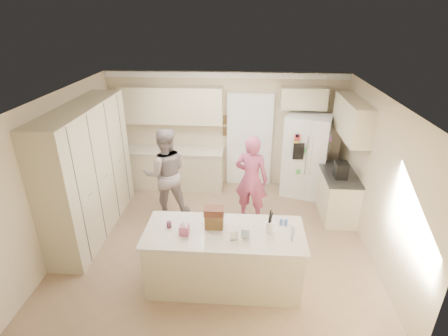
# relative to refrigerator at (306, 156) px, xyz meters

# --- Properties ---
(floor) EXTENTS (5.20, 4.60, 0.02)m
(floor) POSITION_rel_refrigerator_xyz_m (-1.77, -1.86, -0.91)
(floor) COLOR #8E7156
(floor) RESTS_ON ground
(ceiling) EXTENTS (5.20, 4.60, 0.02)m
(ceiling) POSITION_rel_refrigerator_xyz_m (-1.77, -1.86, 1.71)
(ceiling) COLOR white
(ceiling) RESTS_ON wall_back
(wall_back) EXTENTS (5.20, 0.02, 2.60)m
(wall_back) POSITION_rel_refrigerator_xyz_m (-1.77, 0.45, 0.40)
(wall_back) COLOR beige
(wall_back) RESTS_ON ground
(wall_front) EXTENTS (5.20, 0.02, 2.60)m
(wall_front) POSITION_rel_refrigerator_xyz_m (-1.77, -4.17, 0.40)
(wall_front) COLOR beige
(wall_front) RESTS_ON ground
(wall_left) EXTENTS (0.02, 4.60, 2.60)m
(wall_left) POSITION_rel_refrigerator_xyz_m (-4.38, -1.86, 0.40)
(wall_left) COLOR beige
(wall_left) RESTS_ON ground
(wall_right) EXTENTS (0.02, 4.60, 2.60)m
(wall_right) POSITION_rel_refrigerator_xyz_m (0.84, -1.86, 0.40)
(wall_right) COLOR beige
(wall_right) RESTS_ON ground
(crown_back) EXTENTS (5.20, 0.08, 0.12)m
(crown_back) POSITION_rel_refrigerator_xyz_m (-1.77, 0.40, 1.63)
(crown_back) COLOR white
(crown_back) RESTS_ON wall_back
(pantry_bank) EXTENTS (0.60, 2.60, 2.35)m
(pantry_bank) POSITION_rel_refrigerator_xyz_m (-4.07, -1.66, 0.28)
(pantry_bank) COLOR beige
(pantry_bank) RESTS_ON floor
(back_base_cab) EXTENTS (2.20, 0.60, 0.88)m
(back_base_cab) POSITION_rel_refrigerator_xyz_m (-2.92, 0.14, -0.46)
(back_base_cab) COLOR beige
(back_base_cab) RESTS_ON floor
(back_countertop) EXTENTS (2.24, 0.63, 0.04)m
(back_countertop) POSITION_rel_refrigerator_xyz_m (-2.92, 0.13, 0.00)
(back_countertop) COLOR beige
(back_countertop) RESTS_ON back_base_cab
(back_upper_cab) EXTENTS (2.20, 0.35, 0.80)m
(back_upper_cab) POSITION_rel_refrigerator_xyz_m (-2.92, 0.27, 1.00)
(back_upper_cab) COLOR beige
(back_upper_cab) RESTS_ON wall_back
(doorway_opening) EXTENTS (0.90, 0.06, 2.10)m
(doorway_opening) POSITION_rel_refrigerator_xyz_m (-1.22, 0.42, 0.15)
(doorway_opening) COLOR black
(doorway_opening) RESTS_ON floor
(doorway_casing) EXTENTS (1.02, 0.03, 2.22)m
(doorway_casing) POSITION_rel_refrigerator_xyz_m (-1.22, 0.39, 0.15)
(doorway_casing) COLOR white
(doorway_casing) RESTS_ON floor
(wall_frame_upper) EXTENTS (0.15, 0.02, 0.20)m
(wall_frame_upper) POSITION_rel_refrigerator_xyz_m (-1.75, 0.41, 0.65)
(wall_frame_upper) COLOR brown
(wall_frame_upper) RESTS_ON wall_back
(wall_frame_lower) EXTENTS (0.15, 0.02, 0.20)m
(wall_frame_lower) POSITION_rel_refrigerator_xyz_m (-1.75, 0.41, 0.38)
(wall_frame_lower) COLOR brown
(wall_frame_lower) RESTS_ON wall_back
(refrigerator) EXTENTS (1.07, 0.93, 1.80)m
(refrigerator) POSITION_rel_refrigerator_xyz_m (0.00, 0.00, 0.00)
(refrigerator) COLOR white
(refrigerator) RESTS_ON floor
(fridge_seam) EXTENTS (0.02, 0.02, 1.78)m
(fridge_seam) POSITION_rel_refrigerator_xyz_m (0.00, -0.35, 0.00)
(fridge_seam) COLOR gray
(fridge_seam) RESTS_ON refrigerator
(fridge_dispenser) EXTENTS (0.22, 0.03, 0.35)m
(fridge_dispenser) POSITION_rel_refrigerator_xyz_m (-0.22, -0.37, 0.25)
(fridge_dispenser) COLOR black
(fridge_dispenser) RESTS_ON refrigerator
(fridge_handle_l) EXTENTS (0.02, 0.02, 0.85)m
(fridge_handle_l) POSITION_rel_refrigerator_xyz_m (-0.05, -0.37, 0.15)
(fridge_handle_l) COLOR silver
(fridge_handle_l) RESTS_ON refrigerator
(fridge_handle_r) EXTENTS (0.02, 0.02, 0.85)m
(fridge_handle_r) POSITION_rel_refrigerator_xyz_m (0.05, -0.37, 0.15)
(fridge_handle_r) COLOR silver
(fridge_handle_r) RESTS_ON refrigerator
(over_fridge_cab) EXTENTS (0.95, 0.35, 0.45)m
(over_fridge_cab) POSITION_rel_refrigerator_xyz_m (-0.12, 0.27, 1.20)
(over_fridge_cab) COLOR beige
(over_fridge_cab) RESTS_ON wall_back
(right_base_cab) EXTENTS (0.60, 1.20, 0.88)m
(right_base_cab) POSITION_rel_refrigerator_xyz_m (0.53, -0.86, -0.46)
(right_base_cab) COLOR beige
(right_base_cab) RESTS_ON floor
(right_countertop) EXTENTS (0.63, 1.24, 0.04)m
(right_countertop) POSITION_rel_refrigerator_xyz_m (0.52, -0.86, 0.00)
(right_countertop) COLOR #2D2B28
(right_countertop) RESTS_ON right_base_cab
(right_upper_cab) EXTENTS (0.35, 1.50, 0.70)m
(right_upper_cab) POSITION_rel_refrigerator_xyz_m (0.66, -0.66, 1.05)
(right_upper_cab) COLOR beige
(right_upper_cab) RESTS_ON wall_right
(coffee_maker) EXTENTS (0.22, 0.28, 0.30)m
(coffee_maker) POSITION_rel_refrigerator_xyz_m (0.48, -1.06, 0.17)
(coffee_maker) COLOR black
(coffee_maker) RESTS_ON right_countertop
(island_base) EXTENTS (2.20, 0.90, 0.88)m
(island_base) POSITION_rel_refrigerator_xyz_m (-1.57, -2.96, -0.46)
(island_base) COLOR beige
(island_base) RESTS_ON floor
(island_top) EXTENTS (2.28, 0.96, 0.05)m
(island_top) POSITION_rel_refrigerator_xyz_m (-1.57, -2.96, 0.00)
(island_top) COLOR beige
(island_top) RESTS_ON island_base
(utensil_crock) EXTENTS (0.13, 0.13, 0.15)m
(utensil_crock) POSITION_rel_refrigerator_xyz_m (-0.92, -2.91, 0.10)
(utensil_crock) COLOR white
(utensil_crock) RESTS_ON island_top
(tissue_box) EXTENTS (0.13, 0.13, 0.14)m
(tissue_box) POSITION_rel_refrigerator_xyz_m (-2.12, -3.06, 0.10)
(tissue_box) COLOR #C45E8D
(tissue_box) RESTS_ON island_top
(tissue_plume) EXTENTS (0.08, 0.08, 0.08)m
(tissue_plume) POSITION_rel_refrigerator_xyz_m (-2.12, -3.06, 0.20)
(tissue_plume) COLOR white
(tissue_plume) RESTS_ON tissue_box
(dollhouse_body) EXTENTS (0.26, 0.18, 0.22)m
(dollhouse_body) POSITION_rel_refrigerator_xyz_m (-1.72, -2.86, 0.14)
(dollhouse_body) COLOR brown
(dollhouse_body) RESTS_ON island_top
(dollhouse_roof) EXTENTS (0.28, 0.20, 0.10)m
(dollhouse_roof) POSITION_rel_refrigerator_xyz_m (-1.72, -2.86, 0.30)
(dollhouse_roof) COLOR #592D1E
(dollhouse_roof) RESTS_ON dollhouse_body
(jam_jar) EXTENTS (0.07, 0.07, 0.09)m
(jam_jar) POSITION_rel_refrigerator_xyz_m (-2.37, -2.91, 0.07)
(jam_jar) COLOR #59263F
(jam_jar) RESTS_ON island_top
(greeting_card_a) EXTENTS (0.12, 0.06, 0.16)m
(greeting_card_a) POSITION_rel_refrigerator_xyz_m (-1.42, -3.16, 0.11)
(greeting_card_a) COLOR white
(greeting_card_a) RESTS_ON island_top
(greeting_card_b) EXTENTS (0.12, 0.05, 0.16)m
(greeting_card_b) POSITION_rel_refrigerator_xyz_m (-1.27, -3.11, 0.11)
(greeting_card_b) COLOR silver
(greeting_card_b) RESTS_ON island_top
(water_bottle) EXTENTS (0.07, 0.07, 0.24)m
(water_bottle) POSITION_rel_refrigerator_xyz_m (-0.62, -3.11, 0.14)
(water_bottle) COLOR silver
(water_bottle) RESTS_ON island_top
(shaker_salt) EXTENTS (0.05, 0.05, 0.09)m
(shaker_salt) POSITION_rel_refrigerator_xyz_m (-0.75, -2.74, 0.07)
(shaker_salt) COLOR #3F63A5
(shaker_salt) RESTS_ON island_top
(shaker_pepper) EXTENTS (0.05, 0.05, 0.09)m
(shaker_pepper) POSITION_rel_refrigerator_xyz_m (-0.68, -2.74, 0.07)
(shaker_pepper) COLOR #3F63A5
(shaker_pepper) RESTS_ON island_top
(teen_boy) EXTENTS (1.04, 0.90, 1.82)m
(teen_boy) POSITION_rel_refrigerator_xyz_m (-2.83, -1.08, 0.01)
(teen_boy) COLOR gray
(teen_boy) RESTS_ON floor
(teen_girl) EXTENTS (0.71, 0.56, 1.73)m
(teen_girl) POSITION_rel_refrigerator_xyz_m (-1.18, -1.14, -0.04)
(teen_girl) COLOR #C04E65
(teen_girl) RESTS_ON floor
(fridge_magnets) EXTENTS (0.76, 0.02, 1.44)m
(fridge_magnets) POSITION_rel_refrigerator_xyz_m (0.00, -0.36, 0.00)
(fridge_magnets) COLOR tan
(fridge_magnets) RESTS_ON refrigerator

